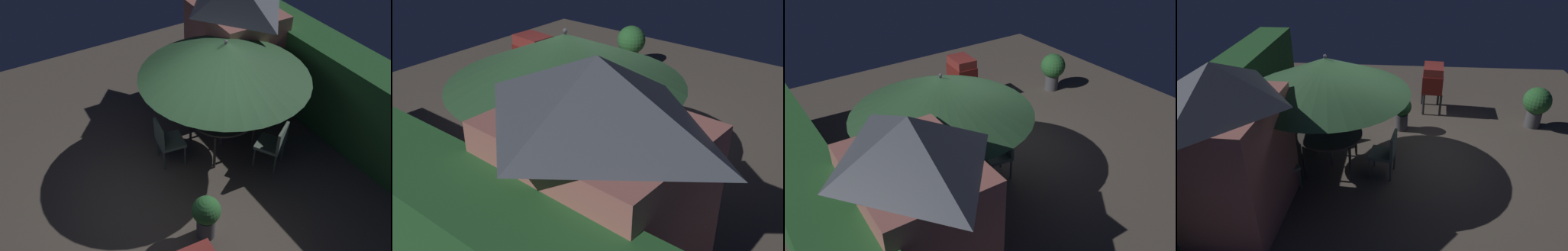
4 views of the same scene
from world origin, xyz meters
TOP-DOWN VIEW (x-y plane):
  - ground_plane at (0.00, 0.00)m, footprint 11.00×11.00m
  - hedge_backdrop at (0.00, 3.50)m, footprint 7.03×0.85m
  - garden_shed at (-1.97, 2.48)m, footprint 1.94×1.58m
  - patio_table at (-0.53, 1.24)m, footprint 1.23×1.23m
  - patio_umbrella at (-0.53, 1.24)m, footprint 2.98×2.98m
  - bbq_grill at (2.18, -0.87)m, footprint 0.74×0.56m
  - chair_near_shed at (-1.33, 2.02)m, footprint 0.65×0.65m
  - chair_far_side at (-0.71, 0.15)m, footprint 0.53×0.53m
  - chair_toward_hedge at (0.37, 1.77)m, footprint 0.63×0.63m
  - potted_plant_by_shed at (1.08, -0.11)m, footprint 0.44×0.44m
  - potted_plant_by_grill at (1.48, -3.24)m, footprint 0.63×0.63m

SIDE VIEW (x-z plane):
  - ground_plane at x=0.00m, z-range 0.00..0.00m
  - potted_plant_by_shed at x=1.08m, z-range 0.07..0.88m
  - chair_near_shed at x=-1.33m, z-range 0.07..0.97m
  - chair_far_side at x=-0.71m, z-range 0.07..0.97m
  - chair_toward_hedge at x=0.37m, z-range 0.07..0.97m
  - potted_plant_by_grill at x=1.48m, z-range 0.10..1.08m
  - patio_table at x=-0.53m, z-range 0.32..1.09m
  - bbq_grill at x=2.18m, z-range 0.25..1.45m
  - hedge_backdrop at x=0.00m, z-range 0.00..1.73m
  - garden_shed at x=-1.97m, z-range 0.03..2.65m
  - patio_umbrella at x=-0.53m, z-range 0.78..3.08m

